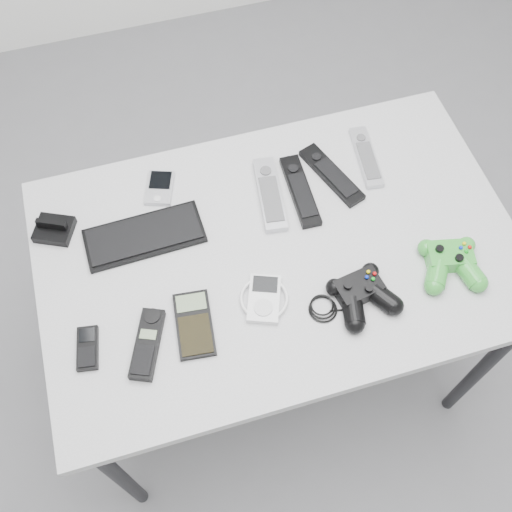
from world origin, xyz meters
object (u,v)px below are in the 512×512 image
object	(u,v)px
desk	(278,262)
controller_black	(362,293)
calculator	(194,324)
remote_black_b	(331,174)
pda	(160,188)
remote_black_a	(300,190)
pda_keyboard	(144,236)
cordless_handset	(147,344)
mp3_player	(264,298)
mobile_phone	(88,348)
remote_silver_b	(366,157)
controller_green	(451,261)
remote_silver_a	(270,194)

from	to	relation	value
desk	controller_black	distance (m)	0.23
calculator	remote_black_b	bearing A→B (deg)	41.16
pda	remote_black_a	size ratio (longest dim) A/B	0.47
pda_keyboard	calculator	world-z (taller)	pda_keyboard
desk	cordless_handset	xyz separation A→B (m)	(-0.33, -0.15, 0.08)
desk	mp3_player	bearing A→B (deg)	-121.56
remote_black_b	mp3_player	world-z (taller)	mp3_player
calculator	controller_black	bearing A→B (deg)	0.19
pda	mp3_player	world-z (taller)	mp3_player
desk	remote_black_a	distance (m)	0.18
mobile_phone	cordless_handset	world-z (taller)	cordless_handset
remote_black_a	mobile_phone	size ratio (longest dim) A/B	2.16
cordless_handset	mp3_player	distance (m)	0.26
remote_black_b	remote_silver_b	xyz separation A→B (m)	(0.10, 0.03, -0.00)
remote_silver_b	remote_black_b	bearing A→B (deg)	-157.67
controller_green	controller_black	bearing A→B (deg)	-163.15
pda_keyboard	controller_black	size ratio (longest dim) A/B	1.15
remote_silver_a	cordless_handset	size ratio (longest dim) A/B	1.36
pda_keyboard	mp3_player	bearing A→B (deg)	-48.53
pda_keyboard	calculator	distance (m)	0.25
remote_silver_a	remote_silver_b	bearing A→B (deg)	16.59
desk	mobile_phone	xyz separation A→B (m)	(-0.45, -0.12, 0.07)
mp3_player	desk	bearing A→B (deg)	79.39
remote_silver_a	remote_silver_b	xyz separation A→B (m)	(0.26, 0.04, -0.00)
pda_keyboard	calculator	size ratio (longest dim) A/B	1.80
desk	controller_green	xyz separation A→B (m)	(0.35, -0.15, 0.09)
remote_black_a	controller_black	size ratio (longest dim) A/B	0.88
desk	remote_black_a	xyz separation A→B (m)	(0.09, 0.13, 0.07)
desk	remote_silver_a	bearing A→B (deg)	81.48
remote_silver_a	mobile_phone	distance (m)	0.55
remote_silver_b	calculator	xyz separation A→B (m)	(-0.52, -0.32, -0.00)
pda_keyboard	desk	bearing A→B (deg)	-23.67
cordless_handset	mp3_player	xyz separation A→B (m)	(0.26, 0.03, -0.00)
remote_black_b	mp3_player	bearing A→B (deg)	-152.00
pda	mp3_player	xyz separation A→B (m)	(0.16, -0.36, 0.00)
cordless_handset	controller_black	distance (m)	0.47
mobile_phone	cordless_handset	bearing A→B (deg)	-3.88
cordless_handset	controller_green	bearing A→B (deg)	22.34
remote_black_b	calculator	xyz separation A→B (m)	(-0.41, -0.29, -0.00)
remote_silver_a	mp3_player	distance (m)	0.28
controller_black	cordless_handset	bearing A→B (deg)	168.09
mobile_phone	cordless_handset	xyz separation A→B (m)	(0.12, -0.03, 0.00)
remote_silver_a	controller_green	xyz separation A→B (m)	(0.33, -0.30, 0.01)
remote_black_b	remote_black_a	bearing A→B (deg)	176.19
pda	remote_silver_b	xyz separation A→B (m)	(0.51, -0.05, 0.00)
remote_silver_b	calculator	bearing A→B (deg)	-141.27
pda	remote_silver_b	bearing A→B (deg)	13.22
remote_silver_b	mp3_player	world-z (taller)	mp3_player
desk	pda	bearing A→B (deg)	133.49
pda_keyboard	remote_black_a	bearing A→B (deg)	0.98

